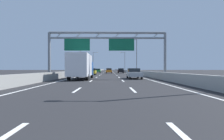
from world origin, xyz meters
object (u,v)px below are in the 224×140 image
streetlamp_left_far (94,60)px  black_car (121,71)px  red_car (109,70)px  box_truck (81,66)px  sign_gantry (105,43)px  streetlamp_right_far (124,61)px  orange_car (109,71)px  streetlamp_right_mid (136,54)px  green_car (98,71)px  blue_car (109,70)px  silver_car (134,73)px  yellow_car (92,72)px  streetlamp_left_mid (81,54)px

streetlamp_left_far → black_car: streetlamp_left_far is taller
red_car → box_truck: 58.34m
sign_gantry → streetlamp_right_far: size_ratio=1.67×
orange_car → red_car: 24.10m
sign_gantry → streetlamp_right_mid: bearing=73.7°
streetlamp_left_far → green_car: streetlamp_left_far is taller
streetlamp_left_far → orange_car: size_ratio=2.04×
red_car → green_car: size_ratio=0.97×
streetlamp_left_far → blue_car: size_ratio=2.29×
silver_car → box_truck: size_ratio=0.52×
red_car → orange_car: bearing=-89.5°
silver_car → red_car: 56.91m
sign_gantry → box_truck: bearing=-170.5°
streetlamp_left_far → blue_car: (7.69, 2.78, -4.67)m
orange_car → yellow_car: 16.21m
yellow_car → streetlamp_right_far: bearing=77.0°
orange_car → streetlamp_left_far: bearing=102.9°
streetlamp_left_mid → streetlamp_left_far: size_ratio=1.00×
streetlamp_right_mid → box_truck: (-10.91, -26.91, -3.67)m
streetlamp_left_mid → yellow_car: streetlamp_left_mid is taller
sign_gantry → streetlamp_left_far: bearing=96.2°
silver_car → streetlamp_right_mid: bearing=81.6°
yellow_car → black_car: bearing=65.6°
black_car → red_car: bearing=99.8°
orange_car → blue_car: orange_car is taller
sign_gantry → streetlamp_right_far: 66.99m
box_truck → streetlamp_right_mid: bearing=67.9°
streetlamp_left_far → box_truck: bearing=-86.6°
black_car → red_car: 23.39m
sign_gantry → black_car: bearing=83.3°
sign_gantry → blue_car: 69.44m
sign_gantry → orange_car: (0.33, 33.61, -4.01)m
yellow_car → green_car: bearing=90.1°
box_truck → black_car: bearing=78.3°
sign_gantry → blue_car: size_ratio=3.82×
streetlamp_right_mid → silver_car: size_ratio=2.17×
streetlamp_right_far → orange_car: streetlamp_right_far is taller
sign_gantry → silver_car: 5.75m
green_car → box_truck: (0.39, -42.16, 0.98)m
sign_gantry → orange_car: bearing=89.4°
sign_gantry → box_truck: size_ratio=1.90×
streetlamp_right_mid → green_car: (-11.29, 15.24, -4.65)m
blue_car → green_car: green_car is taller
streetlamp_right_far → black_car: (-3.65, -31.89, -4.63)m
orange_car → blue_car: 35.71m
yellow_car → streetlamp_left_far: bearing=94.3°
blue_car → red_car: bearing=-91.8°
blue_car → orange_car: bearing=-90.2°
streetlamp_right_mid → blue_car: bearing=99.6°
streetlamp_left_mid → streetlamp_right_far: same height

